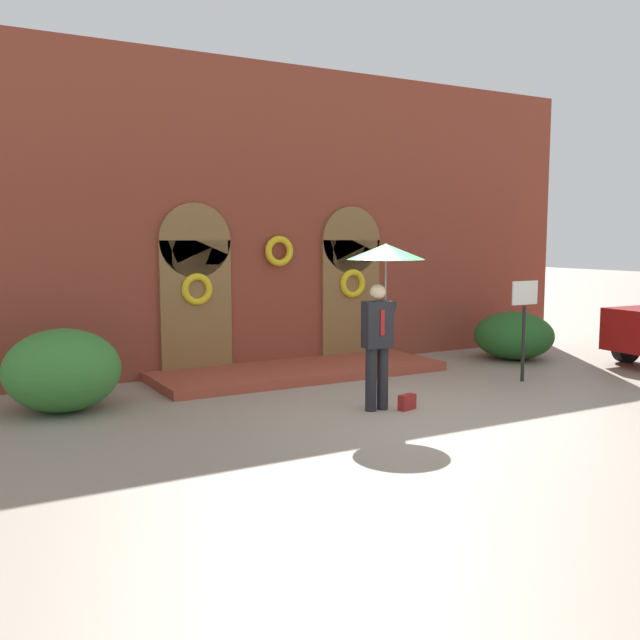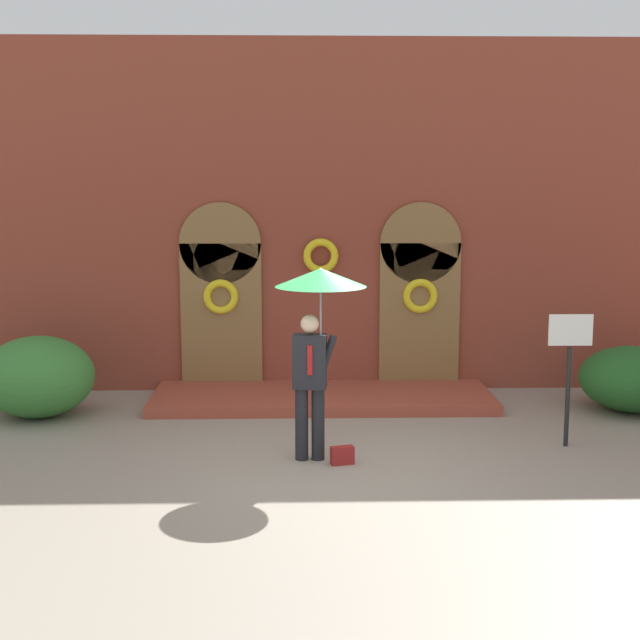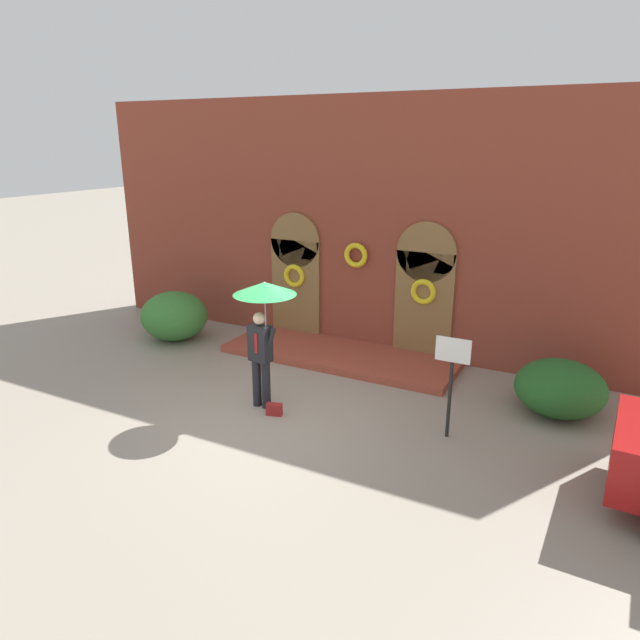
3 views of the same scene
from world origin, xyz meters
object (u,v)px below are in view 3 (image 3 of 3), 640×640
at_px(handbag, 274,409).
at_px(sign_post, 452,371).
at_px(person_with_umbrella, 264,307).
at_px(shrub_left, 174,316).
at_px(shrub_right, 560,388).

xyz_separation_m(handbag, sign_post, (2.93, 0.68, 1.05)).
height_order(person_with_umbrella, handbag, person_with_umbrella).
relative_size(person_with_umbrella, handbag, 8.44).
bearing_deg(sign_post, handbag, -167.00).
relative_size(shrub_left, shrub_right, 1.00).
relative_size(person_with_umbrella, sign_post, 1.37).
height_order(person_with_umbrella, sign_post, person_with_umbrella).
relative_size(person_with_umbrella, shrub_left, 1.46).
bearing_deg(person_with_umbrella, shrub_right, 25.27).
xyz_separation_m(person_with_umbrella, handbag, (0.29, -0.20, -1.80)).
bearing_deg(shrub_right, person_with_umbrella, -154.73).
height_order(handbag, sign_post, sign_post).
bearing_deg(handbag, shrub_left, 136.42).
bearing_deg(person_with_umbrella, handbag, -34.63).
xyz_separation_m(handbag, shrub_right, (4.45, 2.43, 0.37)).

